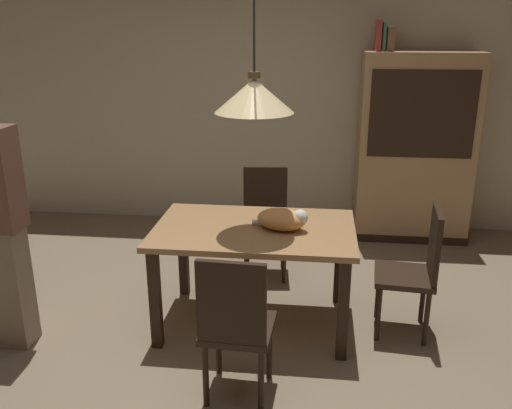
# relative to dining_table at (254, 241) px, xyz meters

# --- Properties ---
(ground) EXTENTS (10.00, 10.00, 0.00)m
(ground) POSITION_rel_dining_table_xyz_m (-0.02, -0.44, -0.65)
(ground) COLOR #847056
(back_wall) EXTENTS (6.40, 0.10, 2.90)m
(back_wall) POSITION_rel_dining_table_xyz_m (-0.02, 2.21, 0.80)
(back_wall) COLOR beige
(back_wall) RESTS_ON ground
(dining_table) EXTENTS (1.40, 0.90, 0.75)m
(dining_table) POSITION_rel_dining_table_xyz_m (0.00, 0.00, 0.00)
(dining_table) COLOR #A87A4C
(dining_table) RESTS_ON ground
(chair_right_side) EXTENTS (0.44, 0.44, 0.93)m
(chair_right_side) POSITION_rel_dining_table_xyz_m (1.13, -0.01, -0.14)
(chair_right_side) COLOR black
(chair_right_side) RESTS_ON ground
(chair_far_back) EXTENTS (0.44, 0.44, 0.93)m
(chair_far_back) POSITION_rel_dining_table_xyz_m (-0.01, 0.88, -0.14)
(chair_far_back) COLOR black
(chair_far_back) RESTS_ON ground
(chair_near_front) EXTENTS (0.42, 0.42, 0.93)m
(chair_near_front) POSITION_rel_dining_table_xyz_m (-0.00, -0.88, -0.14)
(chair_near_front) COLOR black
(chair_near_front) RESTS_ON ground
(cat_sleeping) EXTENTS (0.40, 0.28, 0.16)m
(cat_sleeping) POSITION_rel_dining_table_xyz_m (0.20, -0.02, 0.18)
(cat_sleeping) COLOR #E59951
(cat_sleeping) RESTS_ON dining_table
(pendant_lamp) EXTENTS (0.52, 0.52, 1.30)m
(pendant_lamp) POSITION_rel_dining_table_xyz_m (-0.00, 0.00, 1.01)
(pendant_lamp) COLOR beige
(hutch_bookcase) EXTENTS (1.12, 0.45, 1.85)m
(hutch_bookcase) POSITION_rel_dining_table_xyz_m (1.38, 1.88, 0.24)
(hutch_bookcase) COLOR tan
(hutch_bookcase) RESTS_ON ground
(book_red_tall) EXTENTS (0.04, 0.22, 0.28)m
(book_red_tall) POSITION_rel_dining_table_xyz_m (0.95, 1.88, 1.34)
(book_red_tall) COLOR #B73833
(book_red_tall) RESTS_ON hutch_bookcase
(book_green_slim) EXTENTS (0.03, 0.20, 0.26)m
(book_green_slim) POSITION_rel_dining_table_xyz_m (0.99, 1.88, 1.33)
(book_green_slim) COLOR #427A4C
(book_green_slim) RESTS_ON hutch_bookcase
(book_brown_thick) EXTENTS (0.06, 0.24, 0.22)m
(book_brown_thick) POSITION_rel_dining_table_xyz_m (1.06, 1.88, 1.31)
(book_brown_thick) COLOR brown
(book_brown_thick) RESTS_ON hutch_bookcase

